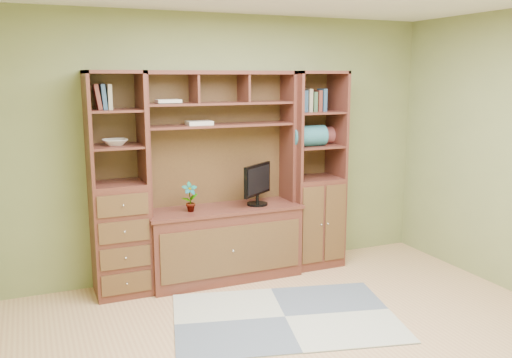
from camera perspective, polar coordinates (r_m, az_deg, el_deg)
name	(u,v)px	position (r m, az deg, el deg)	size (l,w,h in m)	color
room	(327,181)	(3.72, 7.46, -0.17)	(4.60, 4.10, 2.64)	tan
center_hutch	(223,178)	(5.26, -3.45, 0.12)	(1.54, 0.53, 2.05)	#50241C
left_tower	(118,185)	(5.07, -14.32, -0.63)	(0.50, 0.45, 2.05)	#50241C
right_tower	(314,170)	(5.72, 6.14, 0.93)	(0.55, 0.45, 2.05)	#50241C
rug	(285,317)	(4.70, 3.07, -14.31)	(1.84, 1.23, 0.01)	gray
monitor	(257,177)	(5.36, 0.14, 0.21)	(0.47, 0.21, 0.57)	black
orchid	(190,197)	(5.16, -6.97, -1.90)	(0.15, 0.10, 0.29)	#B45B3C
magazines	(199,123)	(5.21, -6.01, 5.90)	(0.24, 0.17, 0.04)	beige
bowl	(115,142)	(5.00, -14.62, 3.77)	(0.23, 0.23, 0.06)	beige
blanket_teal	(308,136)	(5.57, 5.47, 4.54)	(0.37, 0.21, 0.21)	#275D67
blanket_red	(324,135)	(5.81, 7.17, 4.60)	(0.32, 0.18, 0.18)	brown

